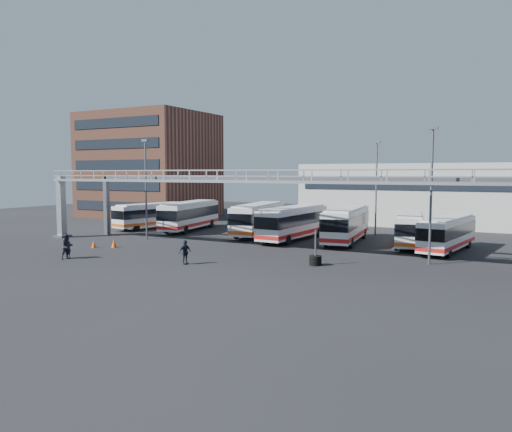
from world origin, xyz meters
The scene contains 20 objects.
ground centered at (0.00, 0.00, 0.00)m, with size 140.00×140.00×0.00m, color black.
gantry centered at (0.00, 5.87, 5.51)m, with size 51.40×5.15×7.10m.
apartment_building centered at (-34.00, 30.00, 8.00)m, with size 18.00×15.00×16.00m, color brown.
warehouse centered at (12.00, 38.00, 4.00)m, with size 42.00×14.00×8.00m, color #9E9E99.
light_pole_left centered at (-16.00, 8.00, 5.73)m, with size 0.70×0.35×10.21m.
light_pole_mid centered at (12.00, 7.00, 5.73)m, with size 0.70×0.35×10.21m.
light_pole_back centered at (4.00, 22.00, 5.73)m, with size 0.70×0.35×10.21m.
bus_0 centered at (-22.30, 16.27, 1.71)m, with size 3.98×10.41×3.08m.
bus_1 centered at (-16.76, 16.59, 1.90)m, with size 4.48×11.57×3.43m.
bus_3 centered at (-7.45, 16.43, 1.92)m, with size 4.39×11.71×3.47m.
bus_4 centered at (-2.42, 14.50, 1.90)m, with size 3.10×11.38×3.43m.
bus_5 centered at (2.83, 15.43, 1.90)m, with size 3.93×11.51×3.43m.
bus_6 centered at (8.72, 16.05, 1.73)m, with size 4.32×10.59×3.13m.
bus_7 centered at (12.38, 13.94, 1.68)m, with size 3.69×10.23×3.04m.
pedestrian_a centered at (-13.99, -3.85, 0.86)m, with size 0.62×0.41×1.71m, color black.
pedestrian_b centered at (-13.77, -4.16, 0.99)m, with size 0.96×0.75×1.98m, color #24202C.
pedestrian_d centered at (-4.11, -1.62, 0.91)m, with size 1.07×0.45×1.82m, color black.
cone_left centered at (-16.46, 1.21, 0.33)m, with size 0.41×0.41×0.65m, color #E84A0C.
cone_right centered at (-14.84, 2.12, 0.40)m, with size 0.50×0.50×0.79m, color #E84A0C.
tire_stack centered at (4.64, 2.60, 0.44)m, with size 0.92×0.92×2.63m.
Camera 1 is at (17.97, -31.61, 6.82)m, focal length 35.00 mm.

